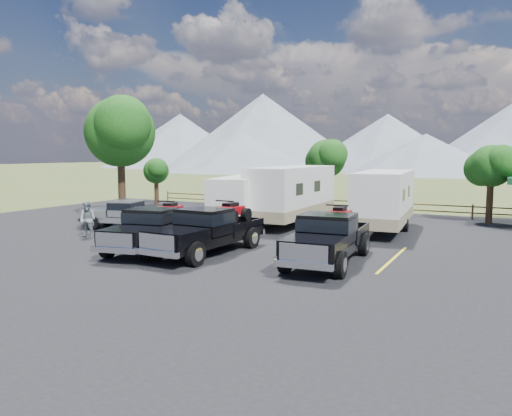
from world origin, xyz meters
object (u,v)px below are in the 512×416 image
at_px(trailer_center, 292,195).
at_px(person_a, 136,223).
at_px(person_b, 88,220).
at_px(tree_big_nw, 120,132).
at_px(rig_center, 208,229).
at_px(rig_right, 329,236).
at_px(trailer_right, 384,200).
at_px(rig_left, 154,227).
at_px(pickup_silver, 128,214).
at_px(trailer_left, 243,200).

bearing_deg(trailer_center, person_a, -121.40).
height_order(trailer_center, person_b, trailer_center).
bearing_deg(person_b, tree_big_nw, 109.97).
relative_size(rig_center, rig_right, 1.00).
bearing_deg(person_b, trailer_center, 40.10).
distance_m(trailer_right, person_a, 13.08).
relative_size(tree_big_nw, person_a, 4.87).
relative_size(rig_left, rig_right, 0.98).
relative_size(trailer_center, person_a, 6.10).
bearing_deg(trailer_right, rig_left, -133.20).
bearing_deg(rig_center, person_b, 178.20).
xyz_separation_m(rig_center, person_a, (-5.02, 1.35, -0.23)).
relative_size(tree_big_nw, rig_right, 1.19).
distance_m(rig_left, rig_center, 2.60).
height_order(rig_center, person_b, rig_center).
xyz_separation_m(trailer_center, trailer_right, (5.37, 0.05, -0.10)).
bearing_deg(tree_big_nw, trailer_right, 6.98).
xyz_separation_m(tree_big_nw, pickup_silver, (3.70, -3.60, -4.71)).
bearing_deg(rig_left, trailer_center, 65.96).
height_order(trailer_left, trailer_right, trailer_right).
relative_size(rig_right, trailer_left, 0.79).
relative_size(rig_right, person_b, 3.60).
height_order(trailer_center, pickup_silver, trailer_center).
bearing_deg(person_b, trailer_left, 44.44).
height_order(rig_left, person_a, rig_left).
bearing_deg(person_a, rig_right, 138.67).
distance_m(rig_right, trailer_left, 10.34).
distance_m(tree_big_nw, rig_right, 18.36).
relative_size(rig_right, person_a, 4.08).
relative_size(rig_center, person_b, 3.60).
relative_size(trailer_right, person_a, 5.82).
xyz_separation_m(tree_big_nw, rig_right, (16.45, -6.79, -4.52)).
distance_m(pickup_silver, person_a, 3.57).
height_order(trailer_center, trailer_right, trailer_center).
bearing_deg(trailer_left, pickup_silver, -155.48).
height_order(rig_center, rig_right, rig_center).
relative_size(rig_center, pickup_silver, 1.15).
xyz_separation_m(rig_left, pickup_silver, (-5.08, 4.17, -0.14)).
distance_m(trailer_left, trailer_center, 2.95).
bearing_deg(rig_center, trailer_center, 93.83).
height_order(person_a, person_b, person_b).
xyz_separation_m(tree_big_nw, person_a, (6.32, -6.02, -4.75)).
relative_size(rig_center, trailer_left, 0.79).
relative_size(rig_center, trailer_right, 0.70).
height_order(rig_center, trailer_center, trailer_center).
bearing_deg(tree_big_nw, trailer_left, 1.43).
bearing_deg(trailer_right, pickup_silver, -161.07).
xyz_separation_m(rig_left, rig_center, (2.56, 0.40, 0.05)).
relative_size(trailer_right, person_b, 5.15).
bearing_deg(trailer_right, person_b, -150.18).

